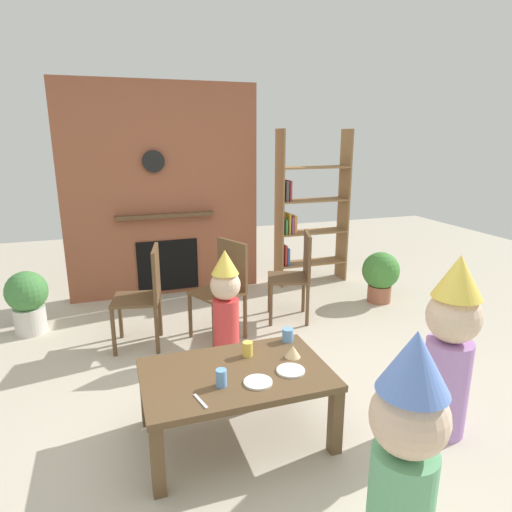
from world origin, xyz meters
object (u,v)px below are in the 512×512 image
object	(u,v)px
paper_plate_rear	(291,370)
dining_chair_middle	(225,283)
birthday_cake_slice	(293,351)
potted_plant_tall	(381,274)
paper_cup_near_right	(248,349)
paper_cup_near_left	(221,378)
child_with_cone_hat	(406,453)
potted_plant_short	(27,299)
child_by_the_chairs	(226,300)
paper_plate_front	(258,382)
child_in_pink	(450,342)
paper_cup_center	(288,335)
dining_chair_left	(146,291)
dining_chair_right	(297,271)
coffee_table	(236,381)
bookshelf	(307,214)

from	to	relation	value
paper_plate_rear	dining_chair_middle	bearing A→B (deg)	89.80
birthday_cake_slice	potted_plant_tall	world-z (taller)	potted_plant_tall
dining_chair_middle	paper_cup_near_right	bearing A→B (deg)	57.36
paper_cup_near_left	paper_plate_rear	world-z (taller)	paper_cup_near_left
birthday_cake_slice	paper_cup_near_right	bearing A→B (deg)	158.42
paper_plate_rear	child_with_cone_hat	size ratio (longest dim) A/B	0.15
potted_plant_short	child_by_the_chairs	bearing A→B (deg)	-31.17
dining_chair_middle	potted_plant_short	world-z (taller)	dining_chair_middle
paper_plate_rear	potted_plant_tall	xyz separation A→B (m)	(1.88, 1.85, -0.14)
paper_cup_near_right	paper_plate_front	world-z (taller)	paper_cup_near_right
birthday_cake_slice	child_in_pink	distance (m)	0.96
child_with_cone_hat	potted_plant_tall	world-z (taller)	child_with_cone_hat
paper_cup_center	paper_plate_front	distance (m)	0.58
dining_chair_left	potted_plant_tall	bearing A→B (deg)	-163.00
paper_plate_rear	dining_chair_right	bearing A→B (deg)	64.93
coffee_table	bookshelf	bearing A→B (deg)	57.38
paper_cup_center	dining_chair_middle	xyz separation A→B (m)	(-0.14, 1.17, 0.01)
dining_chair_middle	child_in_pink	bearing A→B (deg)	93.02
paper_cup_center	child_by_the_chairs	bearing A→B (deg)	105.44
paper_plate_rear	dining_chair_middle	size ratio (longest dim) A/B	0.19
bookshelf	paper_plate_front	bearing A→B (deg)	-119.81
child_in_pink	potted_plant_tall	world-z (taller)	child_in_pink
dining_chair_right	potted_plant_short	bearing A→B (deg)	7.18
paper_cup_near_left	child_in_pink	world-z (taller)	child_in_pink
paper_plate_rear	dining_chair_middle	world-z (taller)	dining_chair_middle
birthday_cake_slice	dining_chair_right	world-z (taller)	dining_chair_right
dining_chair_left	paper_cup_near_right	bearing A→B (deg)	122.49
paper_cup_near_right	child_by_the_chairs	bearing A→B (deg)	83.75
paper_plate_rear	child_by_the_chairs	bearing A→B (deg)	93.96
paper_cup_near_right	paper_plate_rear	world-z (taller)	paper_cup_near_right
coffee_table	birthday_cake_slice	size ratio (longest dim) A/B	11.18
paper_plate_rear	potted_plant_tall	world-z (taller)	potted_plant_tall
paper_plate_rear	dining_chair_left	size ratio (longest dim) A/B	0.19
paper_cup_near_right	birthday_cake_slice	bearing A→B (deg)	-21.58
child_with_cone_hat	dining_chair_right	distance (m)	2.76
birthday_cake_slice	paper_plate_front	bearing A→B (deg)	-144.33
dining_chair_right	child_with_cone_hat	bearing A→B (deg)	93.54
paper_cup_center	child_with_cone_hat	xyz separation A→B (m)	(-0.06, -1.35, 0.10)
dining_chair_right	potted_plant_tall	bearing A→B (deg)	-153.87
potted_plant_short	birthday_cake_slice	bearing A→B (deg)	-48.17
child_by_the_chairs	potted_plant_short	world-z (taller)	child_by_the_chairs
paper_cup_near_left	dining_chair_right	bearing A→B (deg)	54.46
paper_cup_near_right	child_with_cone_hat	size ratio (longest dim) A/B	0.08
child_with_cone_hat	potted_plant_tall	xyz separation A→B (m)	(1.79, 2.81, -0.27)
paper_plate_rear	child_in_pink	xyz separation A→B (m)	(0.94, -0.25, 0.15)
paper_plate_front	dining_chair_left	distance (m)	1.71
birthday_cake_slice	child_in_pink	size ratio (longest dim) A/B	0.09
child_in_pink	child_by_the_chairs	distance (m)	1.78
paper_cup_near_left	birthday_cake_slice	bearing A→B (deg)	19.72
paper_cup_near_right	potted_plant_short	world-z (taller)	potted_plant_short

